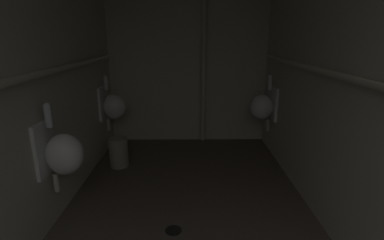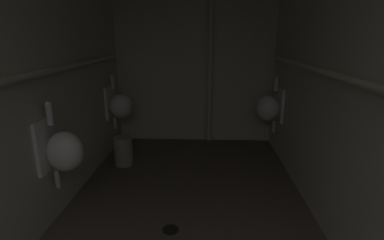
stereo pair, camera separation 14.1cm
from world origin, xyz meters
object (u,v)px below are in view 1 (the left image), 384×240
at_px(floor_drain, 173,230).
at_px(waste_bin, 119,152).
at_px(urinal_left_far, 113,106).
at_px(urinal_right_mid, 263,106).
at_px(standpipe_back_wall, 203,60).
at_px(urinal_left_mid, 62,153).

bearing_deg(floor_drain, waste_bin, 120.05).
relative_size(urinal_left_far, urinal_right_mid, 1.00).
relative_size(urinal_right_mid, waste_bin, 2.06).
bearing_deg(floor_drain, urinal_right_mid, 56.46).
relative_size(urinal_right_mid, standpipe_back_wall, 0.31).
distance_m(standpipe_back_wall, waste_bin, 1.74).
distance_m(urinal_left_mid, standpipe_back_wall, 2.47).
distance_m(urinal_left_far, urinal_right_mid, 2.01).
xyz_separation_m(floor_drain, waste_bin, (-0.74, 1.28, 0.18)).
distance_m(urinal_left_mid, urinal_right_mid, 2.57).
bearing_deg(urinal_left_far, floor_drain, -62.89).
xyz_separation_m(urinal_left_far, waste_bin, (0.15, -0.46, -0.48)).
xyz_separation_m(urinal_right_mid, waste_bin, (-1.86, -0.42, -0.48)).
bearing_deg(urinal_right_mid, standpipe_back_wall, 149.00).
relative_size(urinal_left_far, standpipe_back_wall, 0.31).
bearing_deg(waste_bin, urinal_left_far, 108.10).
relative_size(urinal_left_mid, urinal_left_far, 1.00).
bearing_deg(urinal_right_mid, urinal_left_far, 178.79).
bearing_deg(standpipe_back_wall, waste_bin, -140.51).
distance_m(urinal_left_mid, waste_bin, 1.28).
height_order(urinal_right_mid, standpipe_back_wall, standpipe_back_wall).
xyz_separation_m(urinal_left_far, standpipe_back_wall, (1.23, 0.43, 0.56)).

